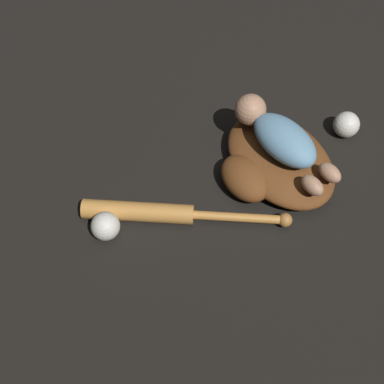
{
  "coord_description": "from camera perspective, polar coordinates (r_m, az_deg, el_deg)",
  "views": [
    {
      "loc": [
        -0.66,
        0.76,
        1.26
      ],
      "look_at": [
        0.01,
        0.34,
        0.07
      ],
      "focal_mm": 50.0,
      "sensor_mm": 36.0,
      "label": 1
    }
  ],
  "objects": [
    {
      "name": "ground_plane",
      "position": [
        1.61,
        10.49,
        3.85
      ],
      "size": [
        6.0,
        6.0,
        0.0
      ],
      "primitive_type": "plane",
      "color": "black"
    },
    {
      "name": "baseball_glove",
      "position": [
        1.53,
        8.78,
        3.13
      ],
      "size": [
        0.37,
        0.31,
        0.08
      ],
      "color": "brown",
      "rests_on": "ground"
    },
    {
      "name": "baby_figure",
      "position": [
        1.49,
        9.31,
        5.91
      ],
      "size": [
        0.37,
        0.14,
        0.09
      ],
      "color": "#6693B2",
      "rests_on": "baseball_glove"
    },
    {
      "name": "baseball_bat",
      "position": [
        1.44,
        -3.51,
        -2.24
      ],
      "size": [
        0.36,
        0.48,
        0.05
      ],
      "color": "#C6843D",
      "rests_on": "ground"
    },
    {
      "name": "baseball",
      "position": [
        1.42,
        -9.22,
        -3.61
      ],
      "size": [
        0.08,
        0.08,
        0.08
      ],
      "color": "silver",
      "rests_on": "ground"
    },
    {
      "name": "baseball_spare",
      "position": [
        1.67,
        16.14,
        6.92
      ],
      "size": [
        0.08,
        0.08,
        0.08
      ],
      "color": "silver",
      "rests_on": "ground"
    }
  ]
}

